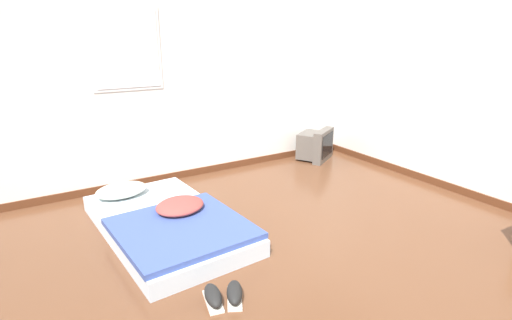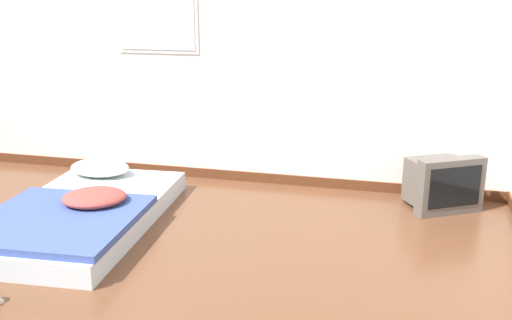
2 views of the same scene
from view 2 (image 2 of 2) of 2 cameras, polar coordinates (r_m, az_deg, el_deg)
name	(u,v)px [view 2 (image 2 of 2)]	position (r m, az deg, el deg)	size (l,w,h in m)	color
wall_back	(176,38)	(5.28, -8.01, 11.98)	(8.26, 0.08, 2.60)	silver
mattress_bed	(81,211)	(4.49, -17.07, -4.91)	(1.16, 1.91, 0.30)	silver
crt_tv	(441,183)	(4.82, 18.05, -2.18)	(0.63, 0.60, 0.45)	#56514C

